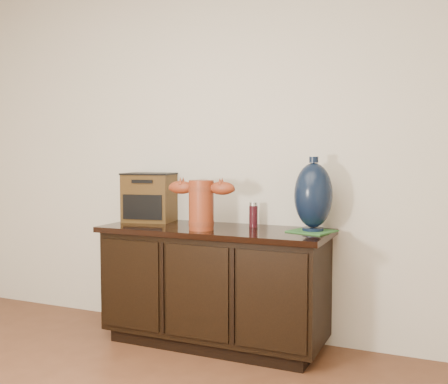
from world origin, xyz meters
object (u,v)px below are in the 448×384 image
at_px(lamp_base, 313,196).
at_px(spray_can, 253,215).
at_px(sideboard, 214,285).
at_px(terracotta_vessel, 201,202).
at_px(tv_radio, 150,197).

height_order(lamp_base, spray_can, lamp_base).
bearing_deg(sideboard, spray_can, 31.81).
relative_size(terracotta_vessel, lamp_base, 0.98).
height_order(terracotta_vessel, tv_radio, tv_radio).
relative_size(sideboard, terracotta_vessel, 3.36).
distance_m(sideboard, tv_radio, 0.78).
relative_size(tv_radio, lamp_base, 0.85).
height_order(tv_radio, spray_can, tv_radio).
bearing_deg(sideboard, tv_radio, 167.57).
relative_size(sideboard, lamp_base, 3.29).
distance_m(terracotta_vessel, spray_can, 0.37).
bearing_deg(terracotta_vessel, lamp_base, 11.00).
distance_m(sideboard, spray_can, 0.51).
height_order(sideboard, spray_can, spray_can).
bearing_deg(spray_can, tv_radio, -179.14).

